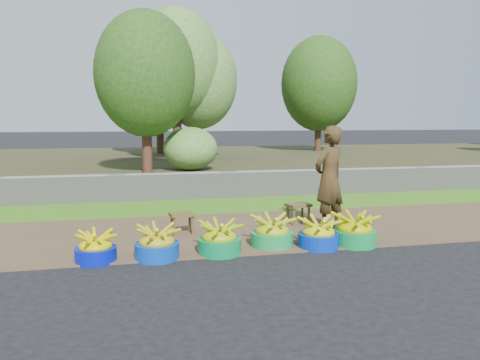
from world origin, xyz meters
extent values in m
plane|color=black|center=(0.00, 0.00, 0.00)|extent=(120.00, 120.00, 0.00)
cube|color=brown|center=(0.00, 1.25, 0.01)|extent=(80.00, 2.50, 0.02)
cube|color=#3F7A18|center=(0.00, 3.25, 0.02)|extent=(80.00, 1.50, 0.04)
cube|color=gray|center=(0.00, 4.10, 0.28)|extent=(80.00, 0.35, 0.55)
cube|color=#37361D|center=(0.00, 9.00, 0.25)|extent=(80.00, 10.00, 0.50)
cylinder|color=#402518|center=(-1.06, 10.35, 1.37)|extent=(0.23, 0.23, 1.73)
ellipsoid|color=#2A4F17|center=(-1.06, 10.35, 3.14)|extent=(3.01, 3.01, 3.76)
cylinder|color=#402518|center=(-0.73, 7.69, 1.45)|extent=(0.25, 0.25, 1.90)
ellipsoid|color=#558637|center=(-0.73, 7.69, 3.12)|extent=(2.38, 2.38, 2.98)
cylinder|color=#402518|center=(4.51, 10.45, 1.28)|extent=(0.22, 0.22, 1.57)
ellipsoid|color=#2A4F17|center=(4.51, 10.45, 2.86)|extent=(2.66, 2.66, 3.32)
cylinder|color=#402518|center=(-0.08, 8.06, 1.27)|extent=(0.22, 0.22, 1.55)
ellipsoid|color=#558637|center=(-0.08, 8.06, 2.70)|extent=(2.17, 2.17, 2.72)
cylinder|color=#402518|center=(-1.62, 4.80, 1.22)|extent=(0.21, 0.21, 1.43)
ellipsoid|color=#2A4F17|center=(-1.62, 4.80, 2.56)|extent=(2.08, 2.08, 2.61)
ellipsoid|color=#558637|center=(-0.67, 5.08, 0.98)|extent=(1.20, 1.20, 0.96)
cylinder|color=#0412B1|center=(-2.34, 0.17, 0.08)|extent=(0.47, 0.47, 0.17)
ellipsoid|color=#C1B600|center=(-2.34, 0.17, 0.22)|extent=(0.41, 0.41, 0.27)
cylinder|color=#0838A8|center=(-1.65, 0.14, 0.09)|extent=(0.52, 0.52, 0.19)
ellipsoid|color=#A69A12|center=(-1.65, 0.14, 0.24)|extent=(0.46, 0.46, 0.30)
cylinder|color=#067B3E|center=(-0.90, 0.18, 0.10)|extent=(0.53, 0.53, 0.19)
ellipsoid|color=#98A509|center=(-0.90, 0.18, 0.24)|extent=(0.47, 0.47, 0.30)
cylinder|color=#168D42|center=(-0.19, 0.34, 0.10)|extent=(0.54, 0.54, 0.20)
ellipsoid|color=#A0A612|center=(-0.19, 0.34, 0.25)|extent=(0.48, 0.48, 0.31)
cylinder|color=#052BB6|center=(0.38, 0.17, 0.09)|extent=(0.52, 0.52, 0.19)
ellipsoid|color=#BAB70C|center=(0.38, 0.17, 0.24)|extent=(0.45, 0.45, 0.30)
cylinder|color=#0C853B|center=(0.89, 0.19, 0.10)|extent=(0.56, 0.56, 0.20)
ellipsoid|color=#A9AB00|center=(0.89, 0.19, 0.26)|extent=(0.49, 0.49, 0.32)
cube|color=#52411F|center=(-1.25, 1.20, 0.30)|extent=(0.37, 0.30, 0.04)
cylinder|color=#52411F|center=(-1.37, 1.09, 0.15)|extent=(0.04, 0.04, 0.26)
cylinder|color=#52411F|center=(-1.11, 1.12, 0.15)|extent=(0.04, 0.04, 0.26)
cylinder|color=#52411F|center=(-1.39, 1.27, 0.15)|extent=(0.04, 0.04, 0.26)
cylinder|color=#52411F|center=(-1.13, 1.30, 0.15)|extent=(0.04, 0.04, 0.26)
cube|color=#52411F|center=(0.57, 1.48, 0.31)|extent=(0.40, 0.34, 0.04)
cylinder|color=#52411F|center=(0.46, 1.36, 0.15)|extent=(0.04, 0.04, 0.27)
cylinder|color=#52411F|center=(0.72, 1.42, 0.15)|extent=(0.04, 0.04, 0.27)
cylinder|color=#52411F|center=(0.42, 1.54, 0.15)|extent=(0.04, 0.04, 0.27)
cylinder|color=#52411F|center=(0.68, 1.60, 0.15)|extent=(0.04, 0.04, 0.27)
imported|color=black|center=(0.86, 0.97, 0.78)|extent=(0.66, 0.58, 1.52)
camera|label=1|loc=(-1.86, -5.27, 1.63)|focal=35.00mm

